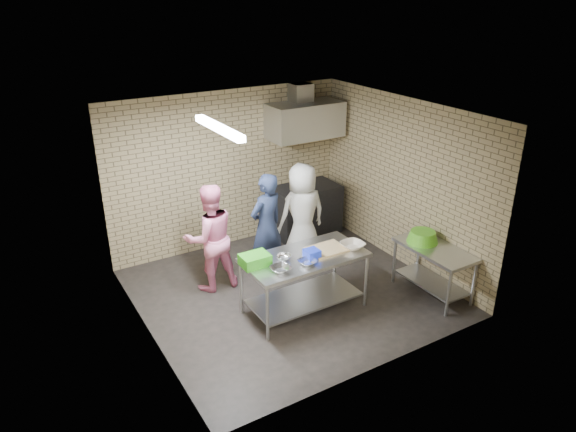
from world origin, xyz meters
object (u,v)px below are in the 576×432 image
object	(u,v)px
side_counter	(433,271)
blue_tub	(312,254)
green_crate	(255,260)
green_basin	(423,236)
woman_white	(302,214)
bottle_red	(302,122)
stove	(306,210)
woman_pink	(210,238)
prep_table	(304,283)
man_navy	(267,226)

from	to	relation	value
side_counter	blue_tub	bearing A→B (deg)	163.82
green_crate	green_basin	bearing A→B (deg)	-11.00
green_crate	woman_white	bearing A→B (deg)	37.80
bottle_red	blue_tub	bearing A→B (deg)	-119.44
side_counter	stove	bearing A→B (deg)	99.29
blue_tub	woman_pink	distance (m)	1.61
bottle_red	woman_white	xyz separation A→B (m)	(-0.69, -1.12, -1.19)
stove	green_basin	distance (m)	2.57
woman_pink	woman_white	distance (m)	1.62
blue_tub	woman_white	size ratio (longest dim) A/B	0.11
prep_table	side_counter	size ratio (longest dim) A/B	1.41
side_counter	woman_white	world-z (taller)	woman_white
stove	man_navy	xyz separation A→B (m)	(-1.36, -1.00, 0.39)
stove	woman_white	distance (m)	1.15
blue_tub	woman_white	distance (m)	1.52
blue_tub	bottle_red	bearing A→B (deg)	60.56
woman_pink	woman_white	world-z (taller)	woman_white
man_navy	side_counter	bearing A→B (deg)	121.46
side_counter	stove	size ratio (longest dim) A/B	1.00
bottle_red	woman_white	size ratio (longest dim) A/B	0.11
side_counter	blue_tub	world-z (taller)	blue_tub
green_crate	blue_tub	distance (m)	0.78
woman_pink	prep_table	bearing A→B (deg)	127.19
prep_table	man_navy	world-z (taller)	man_navy
bottle_red	woman_pink	bearing A→B (deg)	-153.69
prep_table	blue_tub	size ratio (longest dim) A/B	9.00
prep_table	blue_tub	xyz separation A→B (m)	(0.05, -0.10, 0.48)
bottle_red	man_navy	xyz separation A→B (m)	(-1.41, -1.24, -1.19)
green_crate	bottle_red	bearing A→B (deg)	46.38
green_basin	bottle_red	xyz separation A→B (m)	(-0.38, 2.74, 1.19)
prep_table	man_navy	bearing A→B (deg)	88.45
side_counter	blue_tub	size ratio (longest dim) A/B	6.39
green_basin	woman_pink	size ratio (longest dim) A/B	0.28
green_basin	side_counter	bearing A→B (deg)	-85.43
prep_table	blue_tub	bearing A→B (deg)	-63.43
stove	bottle_red	size ratio (longest dim) A/B	6.67
green_crate	side_counter	bearing A→B (deg)	-16.23
bottle_red	woman_white	bearing A→B (deg)	-121.56
stove	bottle_red	world-z (taller)	bottle_red
green_crate	green_basin	xyz separation A→B (m)	(2.52, -0.49, -0.09)
green_basin	bottle_red	distance (m)	3.01
side_counter	green_basin	xyz separation A→B (m)	(-0.02, 0.25, 0.46)
side_counter	blue_tub	distance (m)	1.94
green_crate	blue_tub	size ratio (longest dim) A/B	2.00
man_navy	prep_table	bearing A→B (deg)	73.87
prep_table	green_basin	distance (m)	1.91
side_counter	green_basin	distance (m)	0.52
green_crate	woman_pink	world-z (taller)	woman_pink
man_navy	woman_white	bearing A→B (deg)	174.89
blue_tub	man_navy	xyz separation A→B (m)	(-0.02, 1.23, -0.06)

